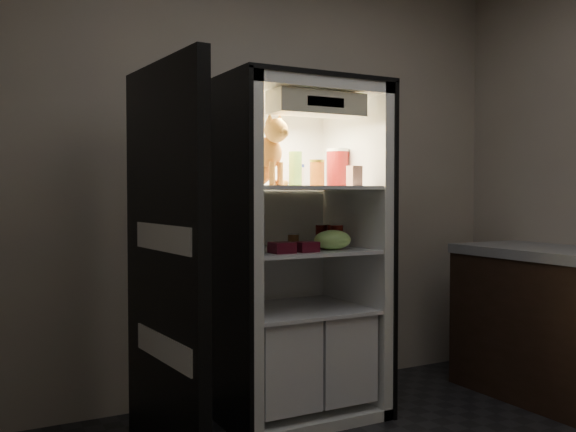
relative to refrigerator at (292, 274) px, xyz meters
name	(u,v)px	position (x,y,z in m)	size (l,w,h in m)	color
room_shell	(470,94)	(0.00, -1.38, 0.83)	(3.60, 3.60, 3.60)	white
refrigerator	(292,274)	(0.00, 0.00, 0.00)	(0.90, 0.72, 1.88)	white
fridge_door	(165,266)	(-0.85, -0.33, 0.12)	(0.12, 0.87, 1.85)	black
tabby_cat	(262,159)	(-0.22, -0.06, 0.64)	(0.36, 0.38, 0.39)	#C16518
parmesan_shaker	(295,169)	(0.00, -0.03, 0.60)	(0.07, 0.07, 0.19)	#268B39
mayo_tub	(296,175)	(0.09, 0.11, 0.56)	(0.09, 0.09, 0.13)	white
salsa_jar	(317,173)	(0.13, -0.05, 0.57)	(0.09, 0.09, 0.15)	maroon
pepper_jar	(337,168)	(0.30, 0.00, 0.61)	(0.13, 0.13, 0.22)	#A9161A
cream_carton	(354,176)	(0.24, -0.27, 0.55)	(0.06, 0.06, 0.11)	white
soda_can_a	(321,235)	(0.23, 0.06, 0.21)	(0.07, 0.07, 0.13)	black
soda_can_b	(333,235)	(0.27, -0.01, 0.21)	(0.07, 0.07, 0.13)	black
soda_can_c	(337,236)	(0.25, -0.09, 0.21)	(0.07, 0.07, 0.13)	black
condiment_jar	(293,240)	(0.00, -0.01, 0.19)	(0.06, 0.06, 0.09)	brown
grape_bag	(333,240)	(0.14, -0.21, 0.20)	(0.22, 0.16, 0.11)	#7CB052
berry_box_left	(282,248)	(-0.20, -0.25, 0.18)	(0.11, 0.11, 0.06)	#540E1C
berry_box_right	(306,247)	(-0.05, -0.25, 0.18)	(0.11, 0.11, 0.05)	#540E1C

